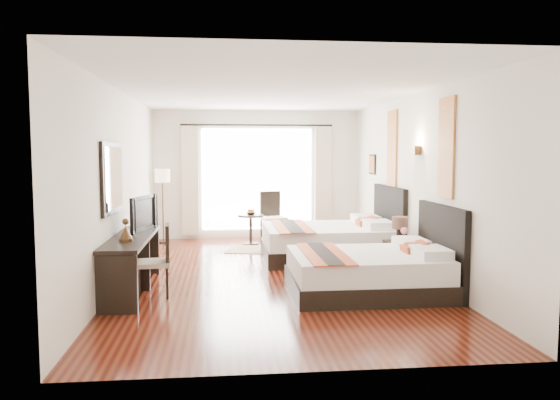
{
  "coord_description": "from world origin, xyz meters",
  "views": [
    {
      "loc": [
        -0.75,
        -8.25,
        1.89
      ],
      "look_at": [
        0.16,
        0.4,
        1.13
      ],
      "focal_mm": 35.0,
      "sensor_mm": 36.0,
      "label": 1
    }
  ],
  "objects": [
    {
      "name": "window_glass",
      "position": [
        0.0,
        3.73,
        1.3
      ],
      "size": [
        2.4,
        0.02,
        2.2
      ],
      "primitive_type": "cube",
      "color": "white",
      "rests_on": "wall_window"
    },
    {
      "name": "ceiling",
      "position": [
        0.0,
        0.0,
        2.79
      ],
      "size": [
        4.5,
        7.5,
        0.02
      ],
      "primitive_type": "cube",
      "color": "white",
      "rests_on": "wall_headboard"
    },
    {
      "name": "wall_window",
      "position": [
        0.0,
        3.75,
        1.4
      ],
      "size": [
        4.5,
        0.01,
        2.8
      ],
      "primitive_type": "cube",
      "color": "silver",
      "rests_on": "floor"
    },
    {
      "name": "console_desk",
      "position": [
        -1.99,
        -0.78,
        0.38
      ],
      "size": [
        0.5,
        2.2,
        0.76
      ],
      "primitive_type": "cube",
      "color": "black",
      "rests_on": "floor"
    },
    {
      "name": "floor",
      "position": [
        0.0,
        0.0,
        -0.01
      ],
      "size": [
        4.5,
        7.5,
        0.01
      ],
      "primitive_type": "cube",
      "color": "#3B0D0A",
      "rests_on": "ground"
    },
    {
      "name": "wall_desk",
      "position": [
        -2.25,
        0.0,
        1.4
      ],
      "size": [
        0.01,
        7.5,
        2.8
      ],
      "primitive_type": "cube",
      "color": "silver",
      "rests_on": "floor"
    },
    {
      "name": "window_chair",
      "position": [
        0.31,
        3.28,
        0.32
      ],
      "size": [
        0.6,
        0.6,
        1.05
      ],
      "rotation": [
        0.0,
        0.0,
        -1.31
      ],
      "color": "beige",
      "rests_on": "floor"
    },
    {
      "name": "wall_sconce",
      "position": [
        2.19,
        -0.17,
        1.92
      ],
      "size": [
        0.1,
        0.14,
        0.14
      ],
      "primitive_type": "cube",
      "color": "#432D18",
      "rests_on": "wall_headboard"
    },
    {
      "name": "desk_chair",
      "position": [
        -1.66,
        -1.07,
        0.29
      ],
      "size": [
        0.48,
        0.48,
        0.95
      ],
      "rotation": [
        0.0,
        0.0,
        3.24
      ],
      "color": "beige",
      "rests_on": "floor"
    },
    {
      "name": "wall_headboard",
      "position": [
        2.25,
        0.0,
        1.4
      ],
      "size": [
        0.01,
        7.5,
        2.8
      ],
      "primitive_type": "cube",
      "color": "silver",
      "rests_on": "floor"
    },
    {
      "name": "bed_far",
      "position": [
        1.17,
        1.16,
        0.33
      ],
      "size": [
        2.28,
        1.78,
        1.29
      ],
      "color": "black",
      "rests_on": "floor"
    },
    {
      "name": "side_table",
      "position": [
        -0.19,
        2.86,
        0.31
      ],
      "size": [
        0.53,
        0.53,
        0.61
      ],
      "primitive_type": "cylinder",
      "color": "black",
      "rests_on": "floor"
    },
    {
      "name": "floor_lamp",
      "position": [
        -2.0,
        3.26,
        1.3
      ],
      "size": [
        0.31,
        0.31,
        1.54
      ],
      "color": "black",
      "rests_on": "floor"
    },
    {
      "name": "bed_near",
      "position": [
        1.26,
        -1.2,
        0.31
      ],
      "size": [
        2.1,
        1.64,
        1.18
      ],
      "color": "black",
      "rests_on": "floor"
    },
    {
      "name": "fruit_bowl",
      "position": [
        -0.18,
        2.87,
        0.64
      ],
      "size": [
        0.24,
        0.24,
        0.05
      ],
      "primitive_type": "imported",
      "rotation": [
        0.0,
        0.0,
        -0.25
      ],
      "color": "#402416",
      "rests_on": "side_table"
    },
    {
      "name": "vase",
      "position": [
        1.97,
        -0.34,
        0.57
      ],
      "size": [
        0.16,
        0.16,
        0.14
      ],
      "primitive_type": "imported",
      "rotation": [
        0.0,
        0.0,
        0.2
      ],
      "color": "black",
      "rests_on": "nightstand"
    },
    {
      "name": "art_panel_near",
      "position": [
        2.23,
        -1.2,
        1.95
      ],
      "size": [
        0.03,
        0.5,
        1.35
      ],
      "primitive_type": "cube",
      "color": "brown",
      "rests_on": "wall_headboard"
    },
    {
      "name": "mirror_frame",
      "position": [
        -2.22,
        -0.78,
        1.55
      ],
      "size": [
        0.04,
        1.25,
        0.95
      ],
      "primitive_type": "cube",
      "color": "black",
      "rests_on": "wall_desk"
    },
    {
      "name": "television",
      "position": [
        -1.97,
        -0.23,
        1.01
      ],
      "size": [
        0.35,
        0.89,
        0.51
      ],
      "primitive_type": "imported",
      "rotation": [
        0.0,
        0.0,
        1.3
      ],
      "color": "black",
      "rests_on": "console_desk"
    },
    {
      "name": "table_lamp",
      "position": [
        1.99,
        -0.08,
        0.77
      ],
      "size": [
        0.25,
        0.25,
        0.39
      ],
      "color": "black",
      "rests_on": "nightstand"
    },
    {
      "name": "drape_left",
      "position": [
        -1.45,
        3.63,
        1.28
      ],
      "size": [
        0.35,
        0.14,
        2.35
      ],
      "primitive_type": "cube",
      "color": "#C2B996",
      "rests_on": "floor"
    },
    {
      "name": "nightstand",
      "position": [
        1.98,
        -0.17,
        0.26
      ],
      "size": [
        0.43,
        0.53,
        0.51
      ],
      "primitive_type": "cube",
      "color": "black",
      "rests_on": "floor"
    },
    {
      "name": "wall_entry",
      "position": [
        0.0,
        -3.75,
        1.4
      ],
      "size": [
        4.5,
        0.01,
        2.8
      ],
      "primitive_type": "cube",
      "color": "silver",
      "rests_on": "floor"
    },
    {
      "name": "jute_rug",
      "position": [
        0.01,
        2.16,
        0.01
      ],
      "size": [
        1.52,
        1.22,
        0.01
      ],
      "primitive_type": "cube",
      "rotation": [
        0.0,
        0.0,
        -0.26
      ],
      "color": "tan",
      "rests_on": "floor"
    },
    {
      "name": "mirror_glass",
      "position": [
        -2.19,
        -0.78,
        1.55
      ],
      "size": [
        0.01,
        1.12,
        0.82
      ],
      "primitive_type": "cube",
      "color": "white",
      "rests_on": "mirror_frame"
    },
    {
      "name": "drape_right",
      "position": [
        1.45,
        3.63,
        1.28
      ],
      "size": [
        0.35,
        0.14,
        2.35
      ],
      "primitive_type": "cube",
      "color": "#C2B996",
      "rests_on": "floor"
    },
    {
      "name": "sheer_curtain",
      "position": [
        0.0,
        3.67,
        1.3
      ],
      "size": [
        2.3,
        0.02,
        2.1
      ],
      "primitive_type": "cube",
      "color": "white",
      "rests_on": "wall_window"
    },
    {
      "name": "art_panel_far",
      "position": [
        2.23,
        1.16,
        1.95
      ],
      "size": [
        0.03,
        0.5,
        1.35
      ],
      "primitive_type": "cube",
      "color": "brown",
      "rests_on": "wall_headboard"
    },
    {
      "name": "bronze_figurine",
      "position": [
        -1.99,
        -1.18,
        0.88
      ],
      "size": [
        0.22,
        0.22,
        0.26
      ],
      "primitive_type": null,
      "rotation": [
        0.0,
        0.0,
        0.39
      ],
      "color": "#432D18",
      "rests_on": "console_desk"
    }
  ]
}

